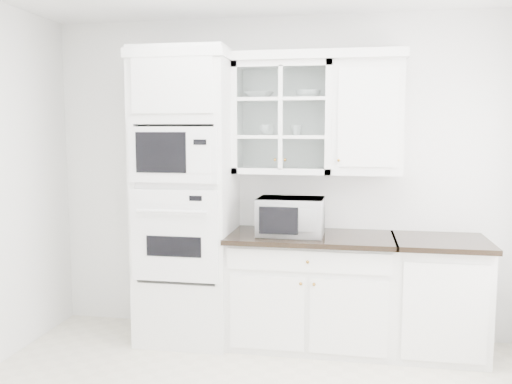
# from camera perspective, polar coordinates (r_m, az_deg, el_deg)

# --- Properties ---
(room_shell) EXTENTS (4.00, 3.50, 2.70)m
(room_shell) POSITION_cam_1_polar(r_m,az_deg,el_deg) (3.34, -0.19, 6.96)
(room_shell) COLOR white
(room_shell) RESTS_ON ground
(oven_column) EXTENTS (0.76, 0.68, 2.40)m
(oven_column) POSITION_cam_1_polar(r_m,az_deg,el_deg) (4.51, -7.32, -0.57)
(oven_column) COLOR white
(oven_column) RESTS_ON ground
(base_cabinet_run) EXTENTS (1.32, 0.67, 0.92)m
(base_cabinet_run) POSITION_cam_1_polar(r_m,az_deg,el_deg) (4.50, 5.75, -10.17)
(base_cabinet_run) COLOR white
(base_cabinet_run) RESTS_ON ground
(extra_base_cabinet) EXTENTS (0.72, 0.67, 0.92)m
(extra_base_cabinet) POSITION_cam_1_polar(r_m,az_deg,el_deg) (4.54, 18.65, -10.33)
(extra_base_cabinet) COLOR white
(extra_base_cabinet) RESTS_ON ground
(upper_cabinet_glass) EXTENTS (0.80, 0.33, 0.90)m
(upper_cabinet_glass) POSITION_cam_1_polar(r_m,az_deg,el_deg) (4.47, 2.88, 7.76)
(upper_cabinet_glass) COLOR white
(upper_cabinet_glass) RESTS_ON room_shell
(upper_cabinet_solid) EXTENTS (0.55, 0.33, 0.90)m
(upper_cabinet_solid) POSITION_cam_1_polar(r_m,az_deg,el_deg) (4.44, 11.63, 7.64)
(upper_cabinet_solid) COLOR white
(upper_cabinet_solid) RESTS_ON room_shell
(crown_molding) EXTENTS (2.14, 0.38, 0.07)m
(crown_molding) POSITION_cam_1_polar(r_m,az_deg,el_deg) (4.50, 1.50, 13.95)
(crown_molding) COLOR white
(crown_molding) RESTS_ON room_shell
(countertop_microwave) EXTENTS (0.52, 0.44, 0.30)m
(countertop_microwave) POSITION_cam_1_polar(r_m,az_deg,el_deg) (4.33, 3.70, -2.56)
(countertop_microwave) COLOR white
(countertop_microwave) RESTS_ON base_cabinet_run
(bowl_a) EXTENTS (0.26, 0.26, 0.06)m
(bowl_a) POSITION_cam_1_polar(r_m,az_deg,el_deg) (4.53, 0.30, 10.14)
(bowl_a) COLOR white
(bowl_a) RESTS_ON upper_cabinet_glass
(bowl_b) EXTENTS (0.24, 0.24, 0.06)m
(bowl_b) POSITION_cam_1_polar(r_m,az_deg,el_deg) (4.46, 5.51, 10.20)
(bowl_b) COLOR white
(bowl_b) RESTS_ON upper_cabinet_glass
(cup_a) EXTENTS (0.13, 0.13, 0.09)m
(cup_a) POSITION_cam_1_polar(r_m,az_deg,el_deg) (4.48, 1.19, 6.54)
(cup_a) COLOR white
(cup_a) RESTS_ON upper_cabinet_glass
(cup_b) EXTENTS (0.12, 0.12, 0.09)m
(cup_b) POSITION_cam_1_polar(r_m,az_deg,el_deg) (4.44, 4.26, 6.51)
(cup_b) COLOR white
(cup_b) RESTS_ON upper_cabinet_glass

